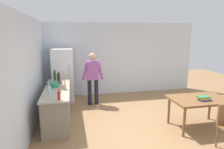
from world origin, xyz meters
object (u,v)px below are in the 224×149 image
at_px(dining_table, 199,101).
at_px(cooking_pot, 54,85).
at_px(bottle_sauce_red, 59,96).
at_px(bottle_wine_green, 55,76).
at_px(bottle_wine_dark, 59,78).
at_px(bottle_water_clear, 49,91).
at_px(person, 93,75).
at_px(book_stack, 204,98).
at_px(utensil_jar, 64,87).
at_px(refrigerator, 63,76).

distance_m(dining_table, cooking_pot, 3.71).
relative_size(bottle_sauce_red, bottle_wine_green, 0.71).
relative_size(bottle_sauce_red, bottle_wine_dark, 0.71).
bearing_deg(bottle_wine_green, bottle_sauce_red, -83.51).
bearing_deg(bottle_sauce_red, bottle_water_clear, 126.43).
height_order(dining_table, bottle_sauce_red, bottle_sauce_red).
xyz_separation_m(person, bottle_water_clear, (-1.17, -1.72, 0.05)).
relative_size(dining_table, book_stack, 4.76).
relative_size(utensil_jar, bottle_wine_green, 0.94).
xyz_separation_m(bottle_wine_green, bottle_water_clear, (-0.01, -1.56, -0.02)).
relative_size(person, bottle_wine_dark, 5.00).
distance_m(bottle_wine_green, bottle_water_clear, 1.56).
xyz_separation_m(cooking_pot, utensil_jar, (0.27, -0.32, 0.02)).
bearing_deg(cooking_pot, bottle_wine_green, 91.84).
distance_m(bottle_sauce_red, bottle_wine_dark, 1.50).
relative_size(person, bottle_wine_green, 5.00).
relative_size(refrigerator, utensil_jar, 5.62).
relative_size(cooking_pot, bottle_water_clear, 1.33).
bearing_deg(bottle_sauce_red, dining_table, -2.25).
height_order(dining_table, cooking_pot, cooking_pot).
bearing_deg(bottle_wine_dark, utensil_jar, -76.83).
bearing_deg(bottle_sauce_red, bottle_wine_green, 96.49).
bearing_deg(person, bottle_wine_green, -172.30).
relative_size(person, book_stack, 5.78).
bearing_deg(book_stack, person, 135.58).
bearing_deg(person, book_stack, -44.42).
distance_m(refrigerator, bottle_sauce_red, 2.57).
bearing_deg(refrigerator, cooking_pot, -97.13).
xyz_separation_m(cooking_pot, book_stack, (3.48, -1.40, -0.16)).
relative_size(person, cooking_pot, 4.25).
bearing_deg(dining_table, refrigerator, 140.71).
relative_size(utensil_jar, bottle_wine_dark, 0.94).
height_order(utensil_jar, bottle_wine_dark, bottle_wine_dark).
bearing_deg(refrigerator, bottle_water_clear, -95.45).
bearing_deg(person, refrigerator, 149.77).
xyz_separation_m(bottle_sauce_red, bottle_wine_green, (-0.21, 1.86, 0.05)).
height_order(cooking_pot, bottle_wine_dark, bottle_wine_dark).
bearing_deg(refrigerator, utensil_jar, -87.15).
bearing_deg(dining_table, bottle_sauce_red, 177.75).
relative_size(bottle_water_clear, book_stack, 1.02).
relative_size(person, dining_table, 1.21).
bearing_deg(bottle_water_clear, bottle_wine_dark, 83.32).
bearing_deg(cooking_pot, utensil_jar, -49.64).
bearing_deg(bottle_water_clear, person, 55.80).
distance_m(cooking_pot, bottle_water_clear, 0.81).
bearing_deg(cooking_pot, book_stack, -21.83).
distance_m(cooking_pot, bottle_wine_green, 0.76).
relative_size(bottle_water_clear, bottle_wine_dark, 0.88).
distance_m(cooking_pot, bottle_sauce_red, 1.13).
height_order(bottle_wine_green, bottle_water_clear, bottle_wine_green).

